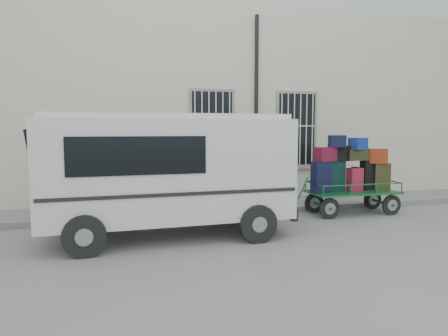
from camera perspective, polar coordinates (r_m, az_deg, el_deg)
name	(u,v)px	position (r m, az deg, el deg)	size (l,w,h in m)	color
ground	(260,228)	(9.29, 5.12, -8.51)	(80.00, 80.00, 0.00)	slate
building	(206,108)	(14.32, -2.52, 8.51)	(24.00, 5.15, 6.00)	beige
sidewalk	(233,207)	(11.32, 1.23, -5.56)	(24.00, 1.70, 0.15)	slate
luggage_cart	(350,174)	(11.11, 17.53, -0.89)	(2.79, 1.09, 2.10)	black
van	(167,167)	(8.47, -8.14, 0.15)	(5.14, 2.41, 2.56)	silver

